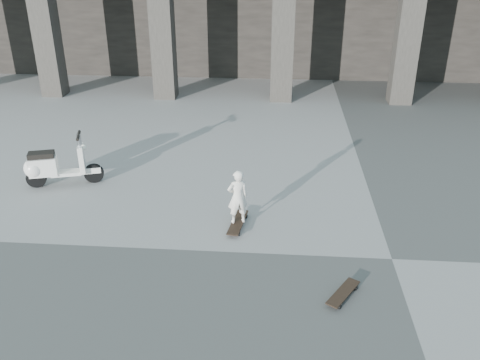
# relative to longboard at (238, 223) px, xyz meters

# --- Properties ---
(ground) EXTENTS (90.00, 90.00, 0.00)m
(ground) POSITION_rel_longboard_xyz_m (2.48, -0.81, -0.07)
(ground) COLOR #454542
(ground) RESTS_ON ground
(longboard) EXTENTS (0.32, 0.89, 0.09)m
(longboard) POSITION_rel_longboard_xyz_m (0.00, 0.00, 0.00)
(longboard) COLOR black
(longboard) RESTS_ON ground
(skateboard_spare) EXTENTS (0.54, 0.71, 0.09)m
(skateboard_spare) POSITION_rel_longboard_xyz_m (1.62, -1.80, -0.00)
(skateboard_spare) COLOR black
(skateboard_spare) RESTS_ON ground
(child) EXTENTS (0.41, 0.34, 0.97)m
(child) POSITION_rel_longboard_xyz_m (0.00, 0.00, 0.50)
(child) COLOR silver
(child) RESTS_ON longboard
(scooter) EXTENTS (1.48, 0.70, 1.06)m
(scooter) POSITION_rel_longboard_xyz_m (-3.85, 1.30, 0.35)
(scooter) COLOR black
(scooter) RESTS_ON ground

